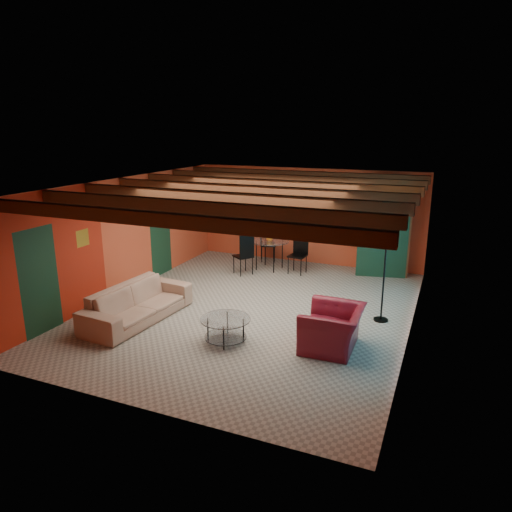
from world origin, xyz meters
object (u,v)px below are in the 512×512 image
at_px(coffee_table, 226,330).
at_px(dining_table, 269,249).
at_px(sofa, 138,303).
at_px(armchair, 333,328).
at_px(potted_plant, 388,185).
at_px(armoire, 385,234).
at_px(floor_lamp, 384,278).
at_px(vase, 270,226).

bearing_deg(coffee_table, dining_table, 101.28).
relative_size(sofa, armchair, 2.13).
height_order(sofa, potted_plant, potted_plant).
relative_size(armoire, floor_lamp, 1.19).
height_order(sofa, floor_lamp, floor_lamp).
xyz_separation_m(armoire, vase, (-2.94, -0.78, 0.13)).
height_order(dining_table, floor_lamp, floor_lamp).
distance_m(armoire, potted_plant, 1.30).
bearing_deg(armoire, coffee_table, -123.43).
distance_m(dining_table, vase, 0.65).
xyz_separation_m(sofa, coffee_table, (2.10, -0.23, -0.13)).
xyz_separation_m(dining_table, vase, (0.00, 0.00, 0.65)).
distance_m(sofa, vase, 4.57).
distance_m(armchair, dining_table, 4.90).
bearing_deg(potted_plant, coffee_table, -110.85).
xyz_separation_m(armchair, coffee_table, (-1.86, -0.52, -0.14)).
distance_m(dining_table, floor_lamp, 4.20).
distance_m(dining_table, armoire, 3.09).
distance_m(floor_lamp, potted_plant, 3.57).
bearing_deg(sofa, armchair, -81.34).
xyz_separation_m(sofa, vase, (1.19, 4.33, 0.85)).
bearing_deg(coffee_table, potted_plant, 69.15).
distance_m(sofa, armchair, 3.97).
height_order(coffee_table, vase, vase).
relative_size(floor_lamp, potted_plant, 4.15).
bearing_deg(armchair, sofa, -87.34).
xyz_separation_m(sofa, floor_lamp, (4.58, 1.88, 0.55)).
distance_m(armchair, floor_lamp, 1.79).
height_order(sofa, armoire, armoire).
bearing_deg(potted_plant, vase, -165.22).
relative_size(dining_table, vase, 11.71).
height_order(potted_plant, vase, potted_plant).
relative_size(dining_table, potted_plant, 4.91).
bearing_deg(sofa, potted_plant, -34.50).
bearing_deg(coffee_table, floor_lamp, 40.34).
xyz_separation_m(armchair, floor_lamp, (0.62, 1.59, 0.53)).
xyz_separation_m(sofa, dining_table, (1.19, 4.33, 0.20)).
bearing_deg(potted_plant, armchair, -92.08).
height_order(floor_lamp, potted_plant, potted_plant).
bearing_deg(coffee_table, vase, 101.28).
distance_m(coffee_table, potted_plant, 6.10).
distance_m(armoire, floor_lamp, 3.26).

